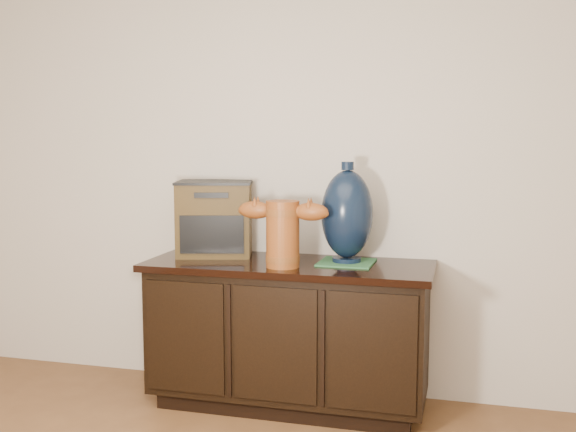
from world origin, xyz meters
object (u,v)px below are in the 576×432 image
(sideboard, at_px, (289,333))
(tv_radio, at_px, (215,218))
(terracotta_vessel, at_px, (283,230))
(spray_can, at_px, (245,240))
(lamp_base, at_px, (347,214))

(sideboard, relative_size, tv_radio, 3.12)
(terracotta_vessel, height_order, spray_can, terracotta_vessel)
(sideboard, height_order, terracotta_vessel, terracotta_vessel)
(terracotta_vessel, bearing_deg, sideboard, 93.09)
(tv_radio, xyz_separation_m, lamp_base, (0.73, -0.06, 0.05))
(tv_radio, bearing_deg, terracotta_vessel, -43.62)
(tv_radio, xyz_separation_m, spray_can, (0.16, 0.03, -0.12))
(sideboard, xyz_separation_m, terracotta_vessel, (0.00, -0.12, 0.55))
(lamp_base, distance_m, spray_can, 0.60)
(lamp_base, bearing_deg, sideboard, -168.08)
(lamp_base, height_order, spray_can, lamp_base)
(terracotta_vessel, bearing_deg, lamp_base, 34.55)
(spray_can, bearing_deg, tv_radio, -167.92)
(lamp_base, relative_size, spray_can, 3.15)
(sideboard, relative_size, spray_can, 9.11)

